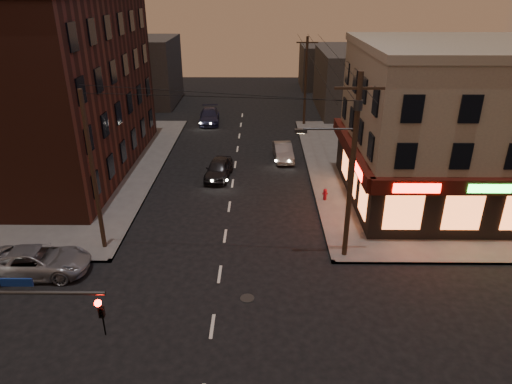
{
  "coord_description": "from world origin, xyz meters",
  "views": [
    {
      "loc": [
        2.09,
        -15.92,
        13.8
      ],
      "look_at": [
        1.87,
        7.4,
        3.2
      ],
      "focal_mm": 32.0,
      "sensor_mm": 36.0,
      "label": 1
    }
  ],
  "objects_px": {
    "suv_cross": "(37,261)",
    "sedan_far": "(209,116)",
    "sedan_mid": "(283,152)",
    "sedan_near": "(219,169)",
    "fire_hydrant": "(325,194)"
  },
  "relations": [
    {
      "from": "sedan_far",
      "to": "fire_hydrant",
      "type": "xyz_separation_m",
      "value": [
        10.1,
        -19.98,
        -0.15
      ]
    },
    {
      "from": "sedan_near",
      "to": "fire_hydrant",
      "type": "xyz_separation_m",
      "value": [
        7.76,
        -4.29,
        -0.15
      ]
    },
    {
      "from": "sedan_near",
      "to": "sedan_mid",
      "type": "distance_m",
      "value": 6.69
    },
    {
      "from": "sedan_near",
      "to": "fire_hydrant",
      "type": "relative_size",
      "value": 5.32
    },
    {
      "from": "sedan_far",
      "to": "sedan_mid",
      "type": "bearing_deg",
      "value": -60.2
    },
    {
      "from": "suv_cross",
      "to": "sedan_far",
      "type": "relative_size",
      "value": 1.03
    },
    {
      "from": "sedan_near",
      "to": "suv_cross",
      "type": "bearing_deg",
      "value": -116.0
    },
    {
      "from": "suv_cross",
      "to": "sedan_far",
      "type": "height_order",
      "value": "sedan_far"
    },
    {
      "from": "sedan_mid",
      "to": "sedan_far",
      "type": "xyz_separation_m",
      "value": [
        -7.57,
        11.51,
        0.05
      ]
    },
    {
      "from": "suv_cross",
      "to": "sedan_mid",
      "type": "bearing_deg",
      "value": -40.73
    },
    {
      "from": "sedan_mid",
      "to": "fire_hydrant",
      "type": "bearing_deg",
      "value": -77.32
    },
    {
      "from": "sedan_near",
      "to": "sedan_far",
      "type": "xyz_separation_m",
      "value": [
        -2.34,
        15.69,
        0.0
      ]
    },
    {
      "from": "suv_cross",
      "to": "fire_hydrant",
      "type": "distance_m",
      "value": 18.37
    },
    {
      "from": "sedan_near",
      "to": "fire_hydrant",
      "type": "bearing_deg",
      "value": -22.61
    },
    {
      "from": "sedan_far",
      "to": "fire_hydrant",
      "type": "relative_size",
      "value": 6.26
    }
  ]
}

